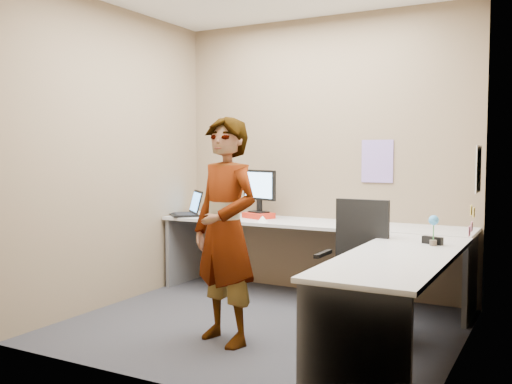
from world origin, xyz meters
The scene contains 20 objects.
ground centered at (0.00, 0.00, 0.00)m, with size 3.00×3.00×0.00m, color #242429.
wall_back centered at (0.00, 1.30, 1.35)m, with size 3.00×3.00×0.00m, color #756448.
wall_right centered at (1.50, 0.00, 1.35)m, with size 2.70×2.70×0.00m, color #756448.
wall_left centered at (-1.50, 0.00, 1.35)m, with size 2.70×2.70×0.00m, color #756448.
desk centered at (0.44, 0.39, 0.59)m, with size 2.98×2.58×0.73m.
paper_ream centered at (-0.56, 1.01, 0.76)m, with size 0.28×0.20×0.06m, color #B62312.
monitor centered at (-0.56, 1.02, 1.04)m, with size 0.43×0.21×0.42m.
laptop centered at (-1.31, 0.88, 0.80)m, with size 0.47×0.46×0.26m.
trackball_mouse centered at (-0.78, 0.81, 0.76)m, with size 0.12×0.08×0.07m.
origami centered at (-0.38, 0.75, 0.76)m, with size 0.10×0.10×0.06m, color white.
stapler centered at (1.28, 0.18, 0.76)m, with size 0.15×0.04×0.06m, color black.
flower centered at (1.30, 0.12, 0.87)m, with size 0.07×0.07×0.22m.
calendar_purple centered at (0.55, 1.29, 1.30)m, with size 0.30×0.01×0.40m, color #846BB7.
calendar_white centered at (1.49, 0.90, 1.25)m, with size 0.01×0.28×0.38m, color white.
sticky_note_a centered at (1.49, 0.55, 0.95)m, with size 0.01×0.07×0.07m, color #F2E059.
sticky_note_b centered at (1.49, 0.60, 0.82)m, with size 0.01×0.07×0.07m, color pink.
sticky_note_c centered at (1.49, 0.48, 0.80)m, with size 0.01×0.07×0.07m, color pink.
sticky_note_d centered at (1.49, 0.70, 0.92)m, with size 0.01×0.07×0.07m, color #F2E059.
office_chair centered at (0.73, 0.14, 0.41)m, with size 0.53×0.53×1.00m.
person centered at (-0.04, -0.47, 0.82)m, with size 0.60×0.39×1.64m, color #999399.
Camera 1 is at (2.09, -3.95, 1.38)m, focal length 40.00 mm.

